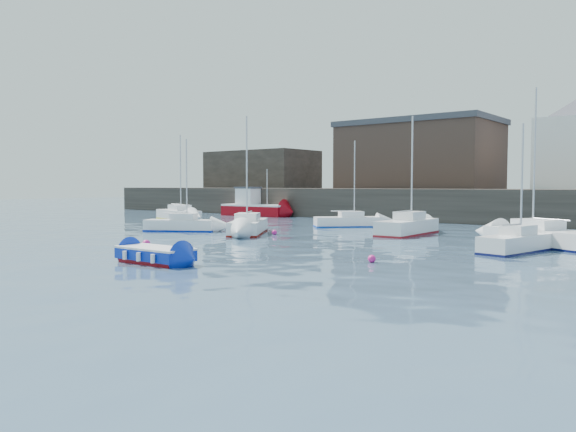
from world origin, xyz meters
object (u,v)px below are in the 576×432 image
Objects in this scene: fishing_boat at (255,207)px; sailboat_c at (516,243)px; buoy_mid at (372,262)px; sailboat_b at (248,226)px; sailboat_f at (408,226)px; buoy_far at (274,235)px; sailboat_e at (178,214)px; sailboat_h at (348,221)px; buoy_near at (146,248)px; sailboat_a at (181,225)px; sailboat_d at (542,237)px; blue_dinghy at (155,254)px.

fishing_boat is 1.22× the size of sailboat_c.
buoy_mid is (28.71, -24.70, -0.98)m from fishing_boat.
sailboat_b is 17.86m from sailboat_c.
sailboat_f is at bearing 146.19° from sailboat_c.
sailboat_c is at bearing 0.76° from sailboat_b.
buoy_far is (-15.85, 0.18, -0.49)m from sailboat_c.
sailboat_c is 34.33m from sailboat_e.
sailboat_h reaches higher than buoy_far.
buoy_near is at bearing -92.42° from buoy_far.
fishing_boat is 0.98× the size of sailboat_b.
buoy_near is at bearing -91.47° from sailboat_h.
sailboat_c is at bearing -0.66° from buoy_far.
sailboat_a is 5.51m from sailboat_b.
buoy_near is (6.88, -8.41, -0.47)m from sailboat_a.
sailboat_f reaches higher than buoy_near.
sailboat_d is 1.09× the size of sailboat_f.
sailboat_f is 1.16× the size of sailboat_h.
buoy_mid is at bearing -26.37° from sailboat_e.
sailboat_f is 14.45m from buoy_mid.
fishing_boat is at bearing 155.75° from sailboat_h.
sailboat_b is at bearing -168.21° from buoy_far.
blue_dinghy is 23.61m from sailboat_h.
sailboat_b is 15.86m from buoy_mid.
buoy_far is at bearing 179.34° from sailboat_c.
sailboat_e reaches higher than blue_dinghy.
fishing_boat is 37.88m from buoy_mid.
sailboat_e is 17.97m from sailboat_h.
blue_dinghy is 19.70m from sailboat_f.
sailboat_c is 3.76m from sailboat_d.
fishing_boat is 20.99m from sailboat_a.
blue_dinghy is 15.04m from sailboat_b.
fishing_boat is at bearing 130.43° from sailboat_b.
blue_dinghy is at bearing -42.69° from sailboat_e.
blue_dinghy is 0.57× the size of sailboat_c.
sailboat_d is at bearing -13.24° from sailboat_f.
sailboat_a is at bearing -166.85° from sailboat_d.
sailboat_c is at bearing 4.27° from sailboat_a.
sailboat_f is at bearing 83.27° from blue_dinghy.
sailboat_h is (7.38, 11.20, -0.02)m from sailboat_a.
sailboat_d is 17.06m from sailboat_h.
blue_dinghy is at bearing -78.57° from sailboat_h.
buoy_mid is at bearing -27.98° from sailboat_b.
sailboat_a is 0.83× the size of sailboat_b.
sailboat_f is (23.77, -11.14, -0.42)m from fishing_boat.
buoy_mid is (4.94, -13.57, -0.57)m from sailboat_f.
sailboat_b is 10.05m from buoy_near.
blue_dinghy is 9.42m from buoy_mid.
sailboat_e is at bearing -95.90° from fishing_boat.
sailboat_e is (-33.59, 7.07, 0.04)m from sailboat_c.
fishing_boat is 10.02m from sailboat_e.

